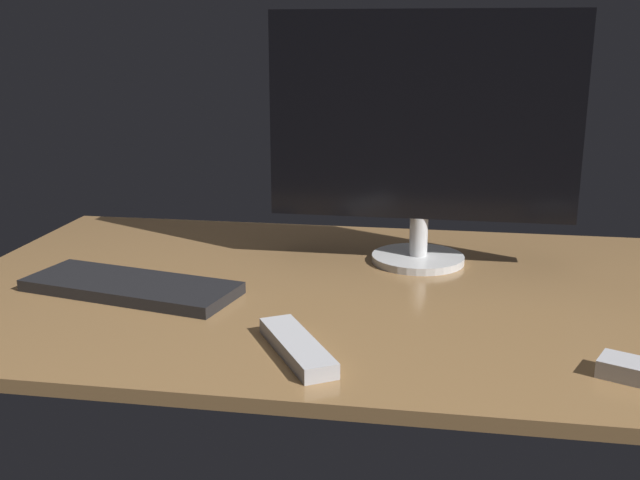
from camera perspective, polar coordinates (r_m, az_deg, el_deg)
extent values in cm
cube|color=olive|center=(127.65, 2.53, -4.10)|extent=(140.00, 84.00, 2.00)
cylinder|color=silver|center=(142.48, 7.52, -1.42)|extent=(17.52, 17.52, 1.37)
cylinder|color=silver|center=(141.27, 7.58, 0.30)|extent=(3.42, 3.42, 7.47)
cube|color=black|center=(137.21, 7.92, 9.37)|extent=(56.12, 3.43, 37.34)
cube|color=black|center=(128.68, -14.31, -3.49)|extent=(38.24, 20.61, 1.95)
cube|color=#B7B7BC|center=(101.18, -1.79, -8.20)|extent=(13.66, 18.42, 2.14)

